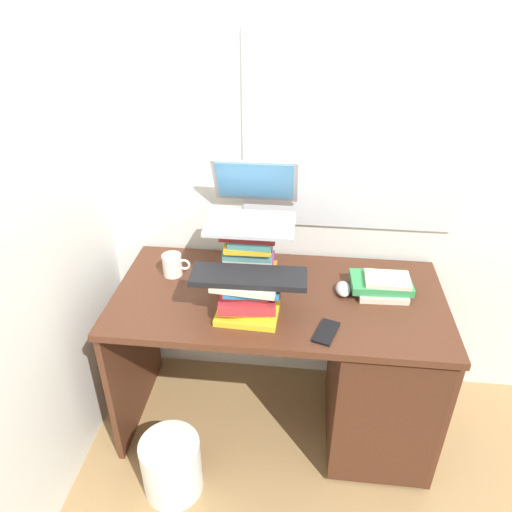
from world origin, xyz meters
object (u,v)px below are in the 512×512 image
object	(u,v)px
book_stack_keyboard_riser	(248,298)
cell_phone	(326,332)
wastebasket	(172,466)
keyboard	(249,277)
laptop	(253,206)
computer_mouse	(343,289)
desk	(354,366)
book_stack_side	(382,285)
mug	(173,265)
book_stack_tall	(250,254)

from	to	relation	value
book_stack_keyboard_riser	cell_phone	size ratio (longest dim) A/B	1.85
book_stack_keyboard_riser	wastebasket	xyz separation A→B (m)	(-0.28, -0.26, -0.67)
keyboard	laptop	bearing A→B (deg)	93.00
computer_mouse	keyboard	bearing A→B (deg)	-152.44
desk	book_stack_keyboard_riser	bearing A→B (deg)	-165.37
book_stack_keyboard_riser	laptop	world-z (taller)	laptop
book_stack_side	computer_mouse	world-z (taller)	book_stack_side
book_stack_side	wastebasket	distance (m)	1.12
laptop	keyboard	world-z (taller)	laptop
desk	mug	size ratio (longest dim) A/B	11.11
book_stack_tall	computer_mouse	distance (m)	0.40
desk	cell_phone	xyz separation A→B (m)	(-0.15, -0.19, 0.33)
keyboard	mug	size ratio (longest dim) A/B	3.51
mug	book_stack_tall	bearing A→B (deg)	-1.33
desk	book_stack_side	bearing A→B (deg)	49.48
book_stack_side	cell_phone	xyz separation A→B (m)	(-0.22, -0.28, -0.03)
book_stack_keyboard_riser	laptop	bearing A→B (deg)	93.14
wastebasket	mug	bearing A→B (deg)	97.86
book_stack_tall	keyboard	distance (m)	0.24
book_stack_tall	mug	xyz separation A→B (m)	(-0.33, 0.01, -0.08)
book_stack_keyboard_riser	wastebasket	world-z (taller)	book_stack_keyboard_riser
book_stack_side	mug	xyz separation A→B (m)	(-0.87, 0.03, 0.01)
book_stack_keyboard_riser	cell_phone	bearing A→B (deg)	-14.75
book_stack_side	book_stack_keyboard_riser	bearing A→B (deg)	-158.29
book_stack_tall	book_stack_keyboard_riser	distance (m)	0.24
keyboard	computer_mouse	bearing A→B (deg)	26.53
desk	computer_mouse	distance (m)	0.36
book_stack_keyboard_riser	book_stack_side	size ratio (longest dim) A/B	1.02
book_stack_tall	wastebasket	size ratio (longest dim) A/B	0.99
computer_mouse	mug	distance (m)	0.72
book_stack_tall	mug	size ratio (longest dim) A/B	2.17
laptop	wastebasket	distance (m)	1.10
mug	wastebasket	bearing A→B (deg)	-82.14
book_stack_keyboard_riser	keyboard	size ratio (longest dim) A/B	0.60
desk	keyboard	size ratio (longest dim) A/B	3.16
book_stack_side	laptop	size ratio (longest dim) A/B	0.70
book_stack_tall	wastebasket	world-z (taller)	book_stack_tall
desk	computer_mouse	bearing A→B (deg)	137.14
mug	desk	bearing A→B (deg)	-9.07
laptop	wastebasket	world-z (taller)	laptop
laptop	cell_phone	size ratio (longest dim) A/B	2.57
book_stack_tall	cell_phone	world-z (taller)	book_stack_tall
book_stack_keyboard_riser	laptop	size ratio (longest dim) A/B	0.72
wastebasket	cell_phone	bearing A→B (deg)	17.47
desk	wastebasket	size ratio (longest dim) A/B	5.10
computer_mouse	wastebasket	bearing A→B (deg)	-145.54
desk	cell_phone	world-z (taller)	cell_phone
book_stack_side	wastebasket	world-z (taller)	book_stack_side
mug	cell_phone	size ratio (longest dim) A/B	0.88
book_stack_tall	wastebasket	bearing A→B (deg)	-117.95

